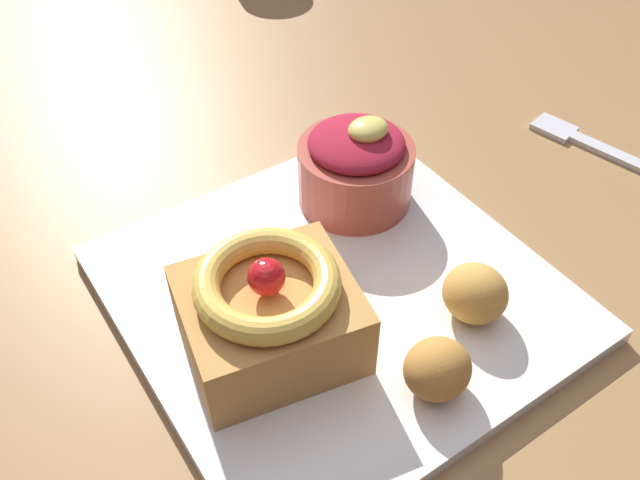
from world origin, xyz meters
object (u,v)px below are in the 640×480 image
object	(u,v)px
fritter_middle	(437,369)
fork	(590,144)
front_plate	(337,293)
cake_slice	(269,312)
fritter_front	(475,293)
berry_ramekin	(356,166)

from	to	relation	value
fritter_middle	fork	xyz separation A→B (m)	(0.28, 0.11, -0.03)
fritter_middle	fork	size ratio (longest dim) A/B	0.32
front_plate	fork	bearing A→B (deg)	3.80
cake_slice	fritter_front	size ratio (longest dim) A/B	2.74
fritter_front	fork	distance (m)	0.24
cake_slice	fritter_front	bearing A→B (deg)	-22.24
cake_slice	front_plate	bearing A→B (deg)	15.40
cake_slice	fork	size ratio (longest dim) A/B	0.91
fork	fritter_middle	bearing A→B (deg)	99.53
cake_slice	fritter_front	xyz separation A→B (m)	(0.12, -0.05, -0.01)
front_plate	fritter_middle	distance (m)	0.10
front_plate	fritter_front	size ratio (longest dim) A/B	6.43
front_plate	fork	distance (m)	0.28
cake_slice	fritter_middle	bearing A→B (deg)	-51.01
front_plate	cake_slice	distance (m)	0.07
front_plate	fritter_middle	size ratio (longest dim) A/B	6.68
cake_slice	fritter_middle	xyz separation A→B (m)	(0.06, -0.08, -0.01)
berry_ramekin	fork	size ratio (longest dim) A/B	0.68
front_plate	fritter_middle	xyz separation A→B (m)	(0.00, -0.09, 0.02)
cake_slice	berry_ramekin	distance (m)	0.15
fritter_middle	fork	world-z (taller)	fritter_middle
front_plate	berry_ramekin	bearing A→B (deg)	46.59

